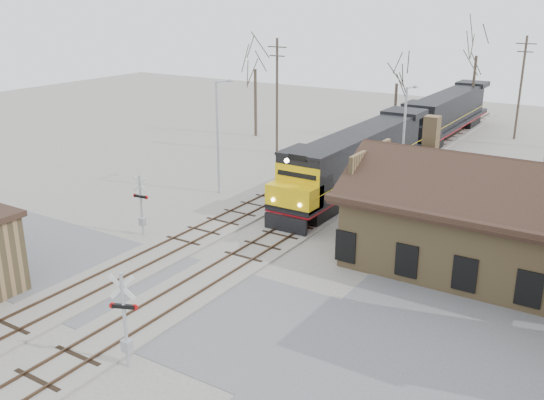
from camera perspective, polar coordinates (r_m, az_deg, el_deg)
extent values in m
plane|color=#A09B90|center=(30.83, -9.23, -9.31)|extent=(140.00, 140.00, 0.00)
cube|color=#59595E|center=(30.82, -9.23, -9.29)|extent=(60.00, 9.00, 0.03)
cube|color=#A09B90|center=(42.14, 4.31, -1.23)|extent=(3.40, 90.00, 0.12)
cube|color=#473323|center=(42.42, 3.46, -0.92)|extent=(0.08, 90.00, 0.14)
cube|color=#473323|center=(41.79, 5.18, -1.27)|extent=(0.08, 90.00, 0.14)
cube|color=#A09B90|center=(44.30, -0.82, -0.18)|extent=(3.40, 90.00, 0.12)
cube|color=#473323|center=(44.65, -1.59, 0.11)|extent=(0.08, 90.00, 0.14)
cube|color=#473323|center=(43.90, -0.03, -0.20)|extent=(0.08, 90.00, 0.14)
cube|color=olive|center=(34.96, 19.56, -3.15)|extent=(14.00, 8.00, 4.00)
cube|color=black|center=(34.28, 19.93, 0.12)|extent=(15.20, 9.20, 0.30)
cube|color=black|center=(31.83, 19.17, 0.72)|extent=(15.00, 4.71, 2.66)
cube|color=black|center=(36.17, 20.95, 2.59)|extent=(15.00, 4.71, 2.66)
cube|color=olive|center=(35.97, 14.76, 5.93)|extent=(0.80, 0.80, 2.20)
cube|color=black|center=(41.62, 4.06, -0.70)|extent=(2.71, 4.33, 1.08)
cube|color=black|center=(53.91, 11.25, 3.48)|extent=(2.71, 4.33, 1.08)
cube|color=black|center=(47.40, 8.16, 2.67)|extent=(3.25, 21.67, 0.38)
cube|color=maroon|center=(47.46, 8.15, 2.39)|extent=(3.27, 21.67, 0.13)
cube|color=black|center=(48.18, 8.93, 4.95)|extent=(2.82, 15.71, 3.03)
cube|color=black|center=(40.03, 3.47, 2.35)|extent=(3.25, 3.03, 3.03)
cube|color=yellow|center=(38.77, 2.12, 0.41)|extent=(3.25, 1.95, 1.52)
cube|color=black|center=(38.44, 1.28, -2.32)|extent=(3.03, 0.25, 1.08)
cylinder|color=#FFF2CC|center=(37.22, 1.39, 3.73)|extent=(0.30, 0.10, 0.30)
cube|color=black|center=(61.32, 14.06, 5.09)|extent=(2.71, 4.33, 1.08)
cube|color=black|center=(74.56, 17.61, 7.11)|extent=(2.71, 4.33, 1.08)
cube|color=black|center=(67.73, 16.07, 6.92)|extent=(3.25, 21.67, 0.38)
cube|color=maroon|center=(67.77, 16.05, 6.72)|extent=(3.27, 21.67, 0.13)
cube|color=black|center=(68.71, 16.53, 8.46)|extent=(2.82, 15.71, 3.03)
cube|color=black|center=(59.89, 13.94, 7.29)|extent=(3.25, 3.03, 3.03)
cube|color=black|center=(58.36, 13.27, 6.13)|extent=(3.25, 1.95, 1.52)
cube|color=black|center=(57.73, 12.79, 4.37)|extent=(3.03, 0.25, 1.08)
cylinder|color=#A5A8AD|center=(25.20, -13.69, -10.96)|extent=(0.15, 0.15, 4.19)
cube|color=silver|center=(24.52, -13.95, -7.97)|extent=(1.02, 0.47, 1.10)
cube|color=silver|center=(24.52, -13.95, -7.97)|extent=(1.02, 0.47, 1.10)
cube|color=black|center=(24.90, -13.80, -9.70)|extent=(0.93, 0.51, 0.16)
cylinder|color=#B20C0C|center=(25.08, -14.81, -9.57)|extent=(0.26, 0.17, 0.25)
cylinder|color=#B20C0C|center=(24.73, -12.77, -9.82)|extent=(0.26, 0.17, 0.25)
cube|color=#A5A8AD|center=(25.77, -13.49, -13.20)|extent=(0.42, 0.31, 0.52)
cylinder|color=#A5A8AD|center=(38.58, -12.21, -0.50)|extent=(0.14, 0.14, 3.93)
cube|color=silver|center=(38.16, -12.34, 1.45)|extent=(1.03, 0.15, 1.03)
cube|color=silver|center=(38.16, -12.34, 1.45)|extent=(1.03, 0.15, 1.03)
cube|color=black|center=(38.39, -12.26, 0.33)|extent=(0.90, 0.24, 0.15)
cylinder|color=#B20C0C|center=(38.13, -11.74, 0.24)|extent=(0.24, 0.10, 0.24)
cylinder|color=#B20C0C|center=(38.66, -12.78, 0.42)|extent=(0.24, 0.10, 0.24)
cube|color=#A5A8AD|center=(38.93, -12.10, -2.01)|extent=(0.39, 0.30, 0.49)
cylinder|color=#A5A8AD|center=(45.65, -5.15, 5.79)|extent=(0.18, 0.18, 8.51)
cylinder|color=#A5A8AD|center=(45.63, -4.60, 11.10)|extent=(0.12, 1.80, 0.12)
cube|color=#A5A8AD|center=(46.28, -3.99, 11.10)|extent=(0.25, 0.50, 0.12)
cylinder|color=#A5A8AD|center=(44.69, 12.22, 5.04)|extent=(0.18, 0.18, 8.33)
cylinder|color=#A5A8AD|center=(44.79, 12.99, 10.32)|extent=(0.12, 1.80, 0.12)
cube|color=#A5A8AD|center=(45.55, 13.33, 10.30)|extent=(0.25, 0.50, 0.12)
cylinder|color=#382D23|center=(57.65, 0.47, 9.67)|extent=(0.24, 0.24, 10.76)
cube|color=#382D23|center=(57.13, 0.49, 14.21)|extent=(2.00, 0.10, 0.10)
cube|color=#382D23|center=(57.19, 0.48, 13.41)|extent=(1.60, 0.10, 0.10)
cylinder|color=#382D23|center=(68.65, 22.35, 9.68)|extent=(0.24, 0.24, 10.63)
cube|color=#382D23|center=(68.21, 22.82, 13.41)|extent=(2.00, 0.10, 0.10)
cube|color=#382D23|center=(68.26, 22.73, 12.75)|extent=(1.60, 0.10, 0.10)
cylinder|color=#382D23|center=(65.50, -1.56, 9.12)|extent=(0.32, 0.32, 7.11)
cylinder|color=#382D23|center=(65.73, 11.50, 8.20)|extent=(0.32, 0.32, 5.77)
cylinder|color=#382D23|center=(73.75, 18.36, 9.64)|extent=(0.32, 0.32, 8.06)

